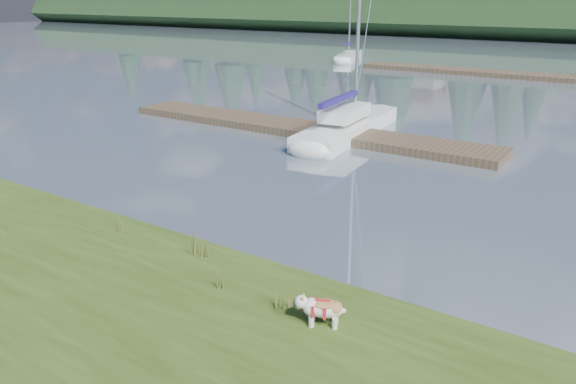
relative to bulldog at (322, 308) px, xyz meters
The scene contains 13 objects.
ground 33.12m from the bulldog, 97.06° to the left, with size 200.00×200.00×0.00m, color slate.
bulldog is the anchor object (origin of this frame).
sailboat_main 14.50m from the bulldog, 115.36° to the left, with size 2.38×8.17×11.66m.
dock_near 14.35m from the bulldog, 124.23° to the left, with size 16.00×2.00×0.30m, color #4C3D2C.
dock_far 32.93m from the bulldog, 93.61° to the left, with size 26.00×2.20×0.30m, color #4C3D2C.
sailboat_bg_0 40.62m from the bulldog, 117.13° to the left, with size 3.41×6.81×9.92m.
weed_0 3.44m from the bulldog, 167.52° to the left, with size 0.17×0.14×0.70m.
weed_1 3.11m from the bulldog, 166.96° to the left, with size 0.17×0.14×0.54m.
weed_2 0.80m from the bulldog, behind, with size 0.17×0.14×0.59m.
weed_3 5.53m from the bulldog, behind, with size 0.17×0.14×0.47m.
weed_4 2.01m from the bulldog, behind, with size 0.17×0.14×0.43m.
weed_5 0.15m from the bulldog, 98.18° to the left, with size 0.17×0.14×0.56m.
mud_lip 4.30m from the bulldog, 162.80° to the left, with size 60.00×0.50×0.14m, color #33281C.
Camera 1 is at (7.79, -9.39, 5.17)m, focal length 35.00 mm.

